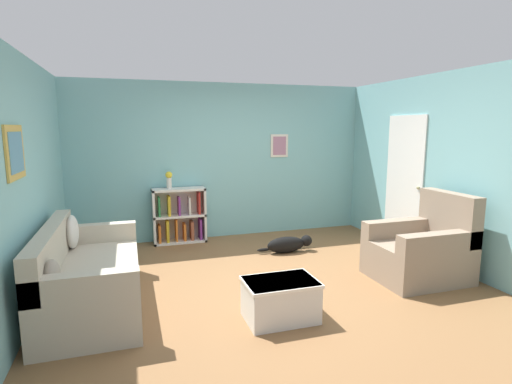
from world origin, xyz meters
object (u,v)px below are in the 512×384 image
at_px(couch, 87,278).
at_px(recliner_chair, 422,250).
at_px(coffee_table, 280,299).
at_px(vase, 169,179).
at_px(dog, 288,244).
at_px(bookshelf, 179,217).

height_order(couch, recliner_chair, recliner_chair).
height_order(couch, coffee_table, couch).
height_order(coffee_table, vase, vase).
distance_m(recliner_chair, coffee_table, 2.14).
xyz_separation_m(recliner_chair, vase, (-2.83, 2.52, 0.69)).
relative_size(recliner_chair, vase, 3.83).
relative_size(couch, vase, 6.98).
bearing_deg(vase, dog, -32.50).
height_order(couch, dog, couch).
height_order(bookshelf, recliner_chair, recliner_chair).
bearing_deg(recliner_chair, dog, 128.88).
bearing_deg(coffee_table, couch, 154.35).
distance_m(coffee_table, dog, 2.15).
bearing_deg(coffee_table, bookshelf, 101.31).
bearing_deg(coffee_table, recliner_chair, 13.17).
distance_m(bookshelf, recliner_chair, 3.69).
relative_size(coffee_table, dog, 0.81).
distance_m(dog, vase, 2.15).
distance_m(bookshelf, coffee_table, 3.09).
xyz_separation_m(couch, vase, (1.07, 2.13, 0.74)).
xyz_separation_m(recliner_chair, coffee_table, (-2.07, -0.49, -0.15)).
bearing_deg(coffee_table, dog, 65.62).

